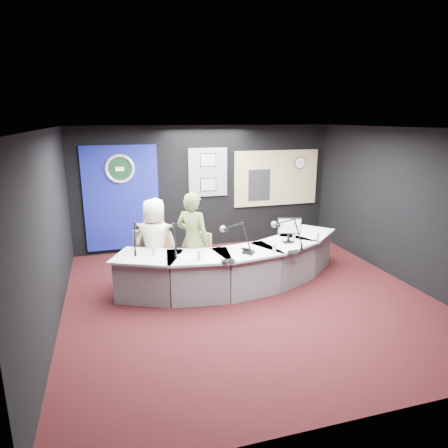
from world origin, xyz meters
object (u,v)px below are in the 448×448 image
object	(u,v)px
armchair_left	(156,258)
armchair_right	(193,262)
broadcast_desk	(236,266)
person_woman	(193,240)
person_man	(155,243)

from	to	relation	value
armchair_left	armchair_right	world-z (taller)	armchair_left
broadcast_desk	person_woman	distance (m)	0.91
armchair_left	person_man	world-z (taller)	person_man
person_man	person_woman	size ratio (longest dim) A/B	0.93
armchair_right	person_man	world-z (taller)	person_man
broadcast_desk	person_man	world-z (taller)	person_man
broadcast_desk	armchair_right	xyz separation A→B (m)	(-0.74, 0.21, 0.07)
broadcast_desk	armchair_left	world-z (taller)	armchair_left
broadcast_desk	armchair_left	xyz separation A→B (m)	(-1.38, 0.42, 0.14)
armchair_right	person_woman	size ratio (longest dim) A/B	0.52
broadcast_desk	person_woman	size ratio (longest dim) A/B	2.61
broadcast_desk	person_woman	bearing A→B (deg)	164.30
person_man	person_woman	distance (m)	0.68
armchair_left	person_man	xyz separation A→B (m)	(0.00, 0.00, 0.28)
armchair_right	person_woman	world-z (taller)	person_woman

